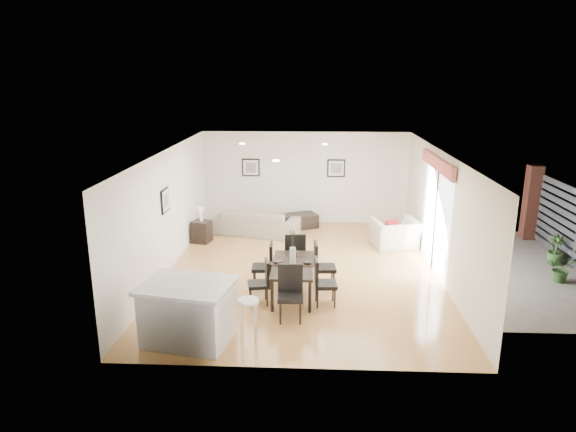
{
  "coord_description": "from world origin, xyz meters",
  "views": [
    {
      "loc": [
        0.22,
        -10.85,
        4.28
      ],
      "look_at": [
        -0.33,
        0.4,
        1.17
      ],
      "focal_mm": 32.0,
      "sensor_mm": 36.0,
      "label": 1
    }
  ],
  "objects_px": {
    "coffee_table": "(299,221)",
    "dining_table": "(293,267)",
    "armchair": "(395,233)",
    "dining_chair_wfar": "(266,263)",
    "dining_chair_enear": "(322,279)",
    "dining_chair_head": "(290,289)",
    "dining_chair_wnear": "(262,279)",
    "sofa": "(256,222)",
    "dining_chair_efar": "(321,263)",
    "kitchen_island": "(188,312)",
    "side_table": "(202,232)",
    "bar_stool": "(248,306)",
    "dining_chair_foot": "(295,253)"
  },
  "relations": [
    {
      "from": "armchair",
      "to": "kitchen_island",
      "type": "height_order",
      "value": "kitchen_island"
    },
    {
      "from": "armchair",
      "to": "dining_chair_efar",
      "type": "xyz_separation_m",
      "value": [
        -1.93,
        -2.74,
        0.18
      ]
    },
    {
      "from": "dining_chair_efar",
      "to": "side_table",
      "type": "distance_m",
      "value": 4.24
    },
    {
      "from": "dining_chair_wnear",
      "to": "dining_chair_head",
      "type": "relative_size",
      "value": 0.87
    },
    {
      "from": "dining_chair_wfar",
      "to": "dining_chair_efar",
      "type": "relative_size",
      "value": 0.96
    },
    {
      "from": "coffee_table",
      "to": "side_table",
      "type": "bearing_deg",
      "value": -173.05
    },
    {
      "from": "dining_chair_efar",
      "to": "bar_stool",
      "type": "xyz_separation_m",
      "value": [
        -1.21,
        -2.28,
        0.1
      ]
    },
    {
      "from": "dining_table",
      "to": "dining_chair_efar",
      "type": "xyz_separation_m",
      "value": [
        0.56,
        0.4,
        -0.06
      ]
    },
    {
      "from": "dining_chair_enear",
      "to": "coffee_table",
      "type": "xyz_separation_m",
      "value": [
        -0.57,
        5.16,
        -0.32
      ]
    },
    {
      "from": "dining_chair_wfar",
      "to": "dining_chair_enear",
      "type": "height_order",
      "value": "dining_chair_wfar"
    },
    {
      "from": "dining_chair_enear",
      "to": "kitchen_island",
      "type": "relative_size",
      "value": 0.57
    },
    {
      "from": "sofa",
      "to": "dining_chair_wfar",
      "type": "bearing_deg",
      "value": 111.85
    },
    {
      "from": "dining_chair_head",
      "to": "dining_chair_wnear",
      "type": "bearing_deg",
      "value": 130.95
    },
    {
      "from": "bar_stool",
      "to": "dining_table",
      "type": "bearing_deg",
      "value": 71.06
    },
    {
      "from": "dining_chair_wnear",
      "to": "dining_chair_enear",
      "type": "height_order",
      "value": "dining_chair_enear"
    },
    {
      "from": "dining_chair_wfar",
      "to": "dining_chair_enear",
      "type": "relative_size",
      "value": 1.01
    },
    {
      "from": "sofa",
      "to": "kitchen_island",
      "type": "distance_m",
      "value": 5.98
    },
    {
      "from": "coffee_table",
      "to": "dining_chair_head",
      "type": "bearing_deg",
      "value": -112.99
    },
    {
      "from": "dining_chair_efar",
      "to": "kitchen_island",
      "type": "distance_m",
      "value": 3.18
    },
    {
      "from": "dining_chair_efar",
      "to": "dining_chair_foot",
      "type": "xyz_separation_m",
      "value": [
        -0.55,
        0.59,
        0.01
      ]
    },
    {
      "from": "dining_chair_efar",
      "to": "dining_chair_foot",
      "type": "relative_size",
      "value": 0.98
    },
    {
      "from": "dining_chair_foot",
      "to": "kitchen_island",
      "type": "bearing_deg",
      "value": 54.09
    },
    {
      "from": "coffee_table",
      "to": "kitchen_island",
      "type": "distance_m",
      "value": 6.84
    },
    {
      "from": "armchair",
      "to": "coffee_table",
      "type": "bearing_deg",
      "value": -45.93
    },
    {
      "from": "dining_chair_wnear",
      "to": "coffee_table",
      "type": "height_order",
      "value": "dining_chair_wnear"
    },
    {
      "from": "dining_table",
      "to": "dining_chair_wfar",
      "type": "distance_m",
      "value": 0.7
    },
    {
      "from": "sofa",
      "to": "armchair",
      "type": "relative_size",
      "value": 2.09
    },
    {
      "from": "coffee_table",
      "to": "dining_table",
      "type": "bearing_deg",
      "value": -112.94
    },
    {
      "from": "dining_chair_wnear",
      "to": "bar_stool",
      "type": "distance_m",
      "value": 1.51
    },
    {
      "from": "dining_chair_enear",
      "to": "dining_chair_foot",
      "type": "height_order",
      "value": "dining_chair_foot"
    },
    {
      "from": "armchair",
      "to": "dining_chair_head",
      "type": "relative_size",
      "value": 1.12
    },
    {
      "from": "dining_chair_foot",
      "to": "dining_chair_enear",
      "type": "bearing_deg",
      "value": 105.73
    },
    {
      "from": "dining_chair_wnear",
      "to": "dining_chair_enear",
      "type": "relative_size",
      "value": 0.94
    },
    {
      "from": "dining_table",
      "to": "dining_chair_head",
      "type": "distance_m",
      "value": 0.99
    },
    {
      "from": "armchair",
      "to": "dining_chair_head",
      "type": "bearing_deg",
      "value": 45.73
    },
    {
      "from": "side_table",
      "to": "dining_chair_wnear",
      "type": "bearing_deg",
      "value": -61.96
    },
    {
      "from": "sofa",
      "to": "dining_chair_wfar",
      "type": "distance_m",
      "value": 3.72
    },
    {
      "from": "dining_table",
      "to": "kitchen_island",
      "type": "height_order",
      "value": "kitchen_island"
    },
    {
      "from": "armchair",
      "to": "dining_chair_wfar",
      "type": "bearing_deg",
      "value": 28.66
    },
    {
      "from": "kitchen_island",
      "to": "coffee_table",
      "type": "bearing_deg",
      "value": 86.93
    },
    {
      "from": "dining_table",
      "to": "dining_chair_head",
      "type": "xyz_separation_m",
      "value": [
        -0.0,
        -0.99,
        -0.04
      ]
    },
    {
      "from": "dining_chair_foot",
      "to": "coffee_table",
      "type": "xyz_separation_m",
      "value": [
        -0.01,
        3.76,
        -0.36
      ]
    },
    {
      "from": "armchair",
      "to": "dining_chair_wnear",
      "type": "height_order",
      "value": "dining_chair_wnear"
    },
    {
      "from": "dining_chair_wnear",
      "to": "bar_stool",
      "type": "bearing_deg",
      "value": -13.84
    },
    {
      "from": "coffee_table",
      "to": "kitchen_island",
      "type": "xyz_separation_m",
      "value": [
        -1.64,
        -6.63,
        0.31
      ]
    },
    {
      "from": "sofa",
      "to": "dining_table",
      "type": "distance_m",
      "value": 4.25
    },
    {
      "from": "dining_chair_efar",
      "to": "side_table",
      "type": "height_order",
      "value": "dining_chair_efar"
    },
    {
      "from": "dining_chair_enear",
      "to": "dining_chair_head",
      "type": "height_order",
      "value": "dining_chair_head"
    },
    {
      "from": "sofa",
      "to": "dining_chair_wnear",
      "type": "bearing_deg",
      "value": 110.09
    },
    {
      "from": "armchair",
      "to": "dining_chair_enear",
      "type": "relative_size",
      "value": 1.2
    }
  ]
}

